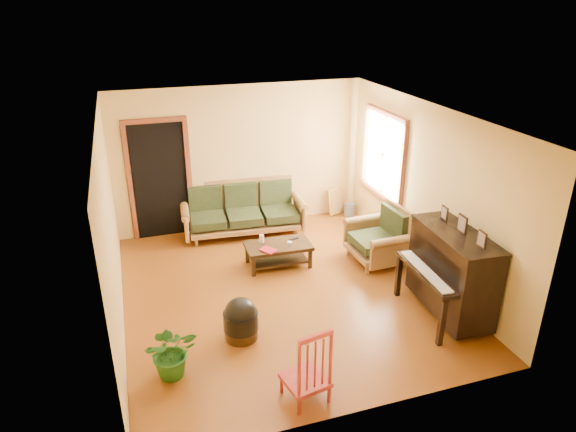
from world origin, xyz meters
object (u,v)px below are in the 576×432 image
object	(u,v)px
armchair	(377,235)
potted_plant	(172,351)
coffee_table	(278,255)
ceramic_crock	(349,210)
sofa	(244,210)
red_chair	(306,362)
footstool	(241,323)
piano	(452,274)

from	to	relation	value
armchair	potted_plant	xyz separation A→B (m)	(-3.43, -1.75, -0.14)
coffee_table	ceramic_crock	world-z (taller)	coffee_table
sofa	red_chair	size ratio (longest dim) A/B	2.29
armchair	ceramic_crock	xyz separation A→B (m)	(0.36, 1.82, -0.34)
armchair	footstool	size ratio (longest dim) A/B	2.11
sofa	potted_plant	distance (m)	3.80
red_chair	ceramic_crock	distance (m)	5.03
ceramic_crock	potted_plant	size ratio (longest dim) A/B	0.39
piano	potted_plant	world-z (taller)	piano
sofa	potted_plant	size ratio (longest dim) A/B	3.30
footstool	ceramic_crock	bearing A→B (deg)	47.14
coffee_table	potted_plant	xyz separation A→B (m)	(-1.89, -2.09, 0.14)
armchair	piano	xyz separation A→B (m)	(0.25, -1.65, 0.14)
piano	ceramic_crock	world-z (taller)	piano
sofa	piano	bearing A→B (deg)	-53.79
coffee_table	footstool	world-z (taller)	footstool
potted_plant	armchair	bearing A→B (deg)	26.96
ceramic_crock	potted_plant	world-z (taller)	potted_plant
ceramic_crock	red_chair	bearing A→B (deg)	-119.67
coffee_table	sofa	bearing A→B (deg)	100.30
coffee_table	piano	xyz separation A→B (m)	(1.79, -2.00, 0.42)
piano	footstool	bearing A→B (deg)	176.17
coffee_table	piano	bearing A→B (deg)	-48.06
potted_plant	sofa	bearing A→B (deg)	64.25
sofa	ceramic_crock	distance (m)	2.17
piano	footstool	xyz separation A→B (m)	(-2.79, 0.34, -0.40)
armchair	piano	world-z (taller)	piano
footstool	potted_plant	world-z (taller)	potted_plant
footstool	ceramic_crock	distance (m)	4.27
piano	red_chair	distance (m)	2.54
coffee_table	ceramic_crock	size ratio (longest dim) A/B	4.01
coffee_table	red_chair	bearing A→B (deg)	-101.40
coffee_table	potted_plant	world-z (taller)	potted_plant
ceramic_crock	footstool	bearing A→B (deg)	-132.86
ceramic_crock	sofa	bearing A→B (deg)	-176.22
coffee_table	piano	distance (m)	2.72
piano	footstool	world-z (taller)	piano
armchair	ceramic_crock	world-z (taller)	armchair
coffee_table	piano	world-z (taller)	piano
sofa	coffee_table	xyz separation A→B (m)	(0.24, -1.33, -0.27)
footstool	ceramic_crock	world-z (taller)	footstool
piano	red_chair	bearing A→B (deg)	-156.19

